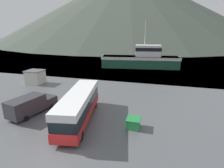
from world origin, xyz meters
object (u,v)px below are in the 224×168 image
fishing_boat (141,59)px  storage_bin (133,123)px  tour_bus (79,105)px  delivery_van (31,105)px  dock_kiosk (35,77)px

fishing_boat → storage_bin: bearing=176.8°
tour_bus → delivery_van: (-6.37, -0.09, -0.63)m
delivery_van → dock_kiosk: 13.67m
storage_bin → tour_bus: bearing=-179.8°
delivery_van → fishing_boat: (9.90, 31.39, 1.10)m
tour_bus → storage_bin: (6.10, 0.02, -1.31)m
delivery_van → dock_kiosk: dock_kiosk is taller
fishing_boat → dock_kiosk: (-17.89, -20.30, -1.03)m
dock_kiosk → tour_bus: bearing=-37.5°
tour_bus → delivery_van: bearing=170.7°
tour_bus → dock_kiosk: (-14.36, 11.01, -0.56)m
storage_bin → dock_kiosk: dock_kiosk is taller
storage_bin → fishing_boat: bearing=94.7°
tour_bus → dock_kiosk: tour_bus is taller
fishing_boat → storage_bin: fishing_boat is taller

